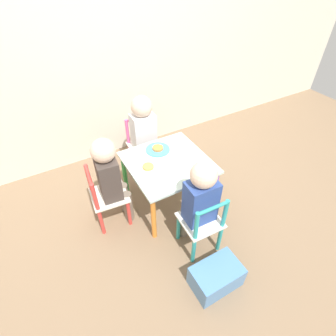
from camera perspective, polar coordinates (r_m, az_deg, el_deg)
name	(u,v)px	position (r m, az deg, el deg)	size (l,w,h in m)	color
ground_plane	(168,200)	(2.29, 0.00, -6.99)	(6.00, 6.00, 0.00)	#7F664C
house_wall	(109,9)	(2.43, -12.75, 30.67)	(6.00, 0.06, 2.60)	beige
kids_table	(168,167)	(2.03, 0.00, 0.12)	(0.60, 0.60, 0.43)	silver
chair_red	(106,197)	(2.02, -13.25, -6.26)	(0.28, 0.28, 0.52)	silver
chair_pink	(143,146)	(2.46, -5.50, 4.78)	(0.27, 0.27, 0.52)	silver
chair_teal	(202,224)	(1.82, 7.37, -12.03)	(0.27, 0.27, 0.52)	silver
child_left	(110,175)	(1.88, -12.43, -1.53)	(0.22, 0.21, 0.76)	#7A6B5B
child_back	(144,129)	(2.29, -5.25, 8.41)	(0.20, 0.23, 0.77)	#38383D
child_front	(199,198)	(1.70, 6.85, -6.51)	(0.21, 0.22, 0.76)	#7A6B5B
plate_left	(148,168)	(1.93, -4.33, 0.07)	(0.18, 0.18, 0.03)	white
plate_back	(158,149)	(2.10, -2.24, 4.13)	(0.19, 0.19, 0.03)	#4C9EE0
storage_bin	(216,277)	(1.83, 10.41, -22.22)	(0.31, 0.20, 0.17)	#4C7FB7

